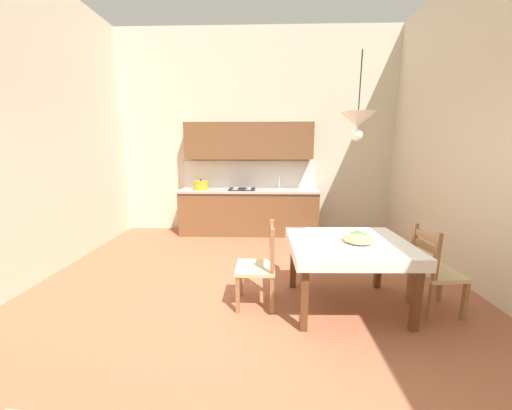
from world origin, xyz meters
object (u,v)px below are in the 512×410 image
object	(u,v)px
dining_table	(348,252)
fruit_bowl	(358,237)
pendant_lamp	(358,121)
kitchen_cabinetry	(249,191)
dining_chair_tv_side	(259,267)
dining_chair_window_side	(435,272)

from	to	relation	value
dining_table	fruit_bowl	distance (m)	0.21
fruit_bowl	pendant_lamp	world-z (taller)	pendant_lamp
kitchen_cabinetry	dining_chair_tv_side	xyz separation A→B (m)	(0.27, -2.75, -0.41)
dining_chair_window_side	fruit_bowl	world-z (taller)	dining_chair_window_side
dining_table	dining_chair_tv_side	size ratio (longest dim) A/B	1.37
fruit_bowl	pendant_lamp	bearing A→B (deg)	-150.79
kitchen_cabinetry	dining_table	world-z (taller)	kitchen_cabinetry
kitchen_cabinetry	fruit_bowl	distance (m)	3.10
dining_chair_window_side	dining_table	bearing A→B (deg)	175.35
fruit_bowl	dining_chair_window_side	bearing A→B (deg)	-1.49
dining_chair_window_side	kitchen_cabinetry	bearing A→B (deg)	126.83
dining_chair_window_side	pendant_lamp	size ratio (longest dim) A/B	1.16
dining_chair_window_side	pendant_lamp	xyz separation A→B (m)	(-0.92, -0.04, 1.53)
kitchen_cabinetry	dining_chair_tv_side	distance (m)	2.79
kitchen_cabinetry	dining_chair_window_side	bearing A→B (deg)	-53.17
dining_chair_window_side	pendant_lamp	distance (m)	1.79
pendant_lamp	fruit_bowl	bearing A→B (deg)	29.21
kitchen_cabinetry	fruit_bowl	world-z (taller)	kitchen_cabinetry
kitchen_cabinetry	pendant_lamp	size ratio (longest dim) A/B	3.42
dining_chair_tv_side	dining_chair_window_side	bearing A→B (deg)	-2.49
pendant_lamp	kitchen_cabinetry	bearing A→B (deg)	112.77
dining_table	dining_chair_window_side	xyz separation A→B (m)	(0.89, -0.07, -0.18)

